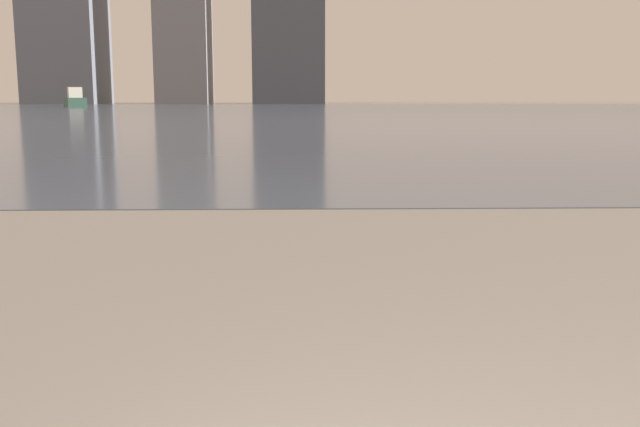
{
  "coord_description": "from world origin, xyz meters",
  "views": [
    {
      "loc": [
        -0.19,
        0.25,
        1.07
      ],
      "look_at": [
        -0.13,
        2.72,
        0.66
      ],
      "focal_mm": 40.0,
      "sensor_mm": 36.0,
      "label": 1
    }
  ],
  "objects": [
    {
      "name": "harbor_boat_0",
      "position": [
        -25.17,
        80.65,
        0.77
      ],
      "size": [
        3.99,
        6.05,
        2.15
      ],
      "color": "#335647",
      "rests_on": "harbor_water"
    },
    {
      "name": "harbor_water",
      "position": [
        0.0,
        62.0,
        0.01
      ],
      "size": [
        180.0,
        110.0,
        0.01
      ],
      "color": "slate",
      "rests_on": "ground_plane"
    }
  ]
}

